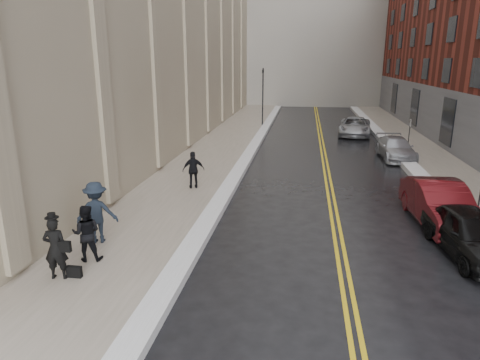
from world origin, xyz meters
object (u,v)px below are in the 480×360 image
(pedestrian_main, at_px, (56,248))
(pedestrian_c, at_px, (194,170))
(car_silver_far, at_px, (355,126))
(car_silver_near, at_px, (396,148))
(car_black, at_px, (471,233))
(pedestrian_b, at_px, (97,212))
(pedestrian_a, at_px, (86,233))
(car_maroon, at_px, (440,204))

(pedestrian_main, xyz_separation_m, pedestrian_c, (1.50, 8.86, -0.02))
(car_silver_far, bearing_deg, car_silver_near, -72.12)
(car_black, relative_size, pedestrian_b, 2.13)
(pedestrian_b, bearing_deg, car_black, 170.10)
(pedestrian_a, bearing_deg, car_maroon, -170.02)
(car_maroon, relative_size, pedestrian_c, 2.81)
(car_maroon, bearing_deg, pedestrian_c, 161.17)
(car_silver_far, distance_m, pedestrian_main, 27.60)
(car_black, height_order, pedestrian_c, pedestrian_c)
(car_silver_near, relative_size, pedestrian_b, 2.22)
(car_black, distance_m, pedestrian_a, 11.66)
(car_silver_near, height_order, pedestrian_c, pedestrian_c)
(car_maroon, height_order, car_silver_far, car_maroon)
(car_maroon, relative_size, pedestrian_a, 2.82)
(car_silver_far, bearing_deg, pedestrian_c, -111.34)
(pedestrian_a, bearing_deg, car_silver_near, -140.23)
(car_silver_far, height_order, pedestrian_b, pedestrian_b)
(car_silver_far, xyz_separation_m, pedestrian_c, (-8.98, -16.68, 0.28))
(car_maroon, relative_size, car_silver_near, 1.07)
(car_silver_far, xyz_separation_m, pedestrian_b, (-10.52, -23.08, 0.44))
(car_maroon, height_order, pedestrian_a, pedestrian_a)
(pedestrian_main, xyz_separation_m, pedestrian_b, (-0.04, 2.46, 0.14))
(car_silver_far, bearing_deg, car_black, -79.89)
(pedestrian_c, bearing_deg, pedestrian_b, 56.51)
(car_black, height_order, car_silver_near, car_black)
(car_black, xyz_separation_m, pedestrian_b, (-11.74, -1.05, 0.43))
(car_silver_near, xyz_separation_m, car_silver_far, (-1.60, 8.28, 0.07))
(car_black, xyz_separation_m, car_maroon, (-0.17, 2.65, 0.06))
(pedestrian_a, relative_size, pedestrian_c, 0.99)
(pedestrian_b, relative_size, pedestrian_c, 1.18)
(car_black, distance_m, car_maroon, 2.66)
(car_black, bearing_deg, pedestrian_a, -175.04)
(car_maroon, distance_m, car_silver_near, 11.11)
(car_maroon, xyz_separation_m, pedestrian_a, (-11.25, -5.00, 0.21))
(pedestrian_a, distance_m, pedestrian_b, 1.34)
(car_black, height_order, car_silver_far, car_black)
(car_silver_far, xyz_separation_m, pedestrian_a, (-10.20, -24.37, 0.28))
(car_black, xyz_separation_m, pedestrian_a, (-11.42, -2.35, 0.27))
(car_maroon, height_order, car_silver_near, car_maroon)
(car_maroon, distance_m, pedestrian_a, 12.31)
(pedestrian_a, bearing_deg, car_silver_far, -126.68)
(car_silver_far, distance_m, pedestrian_a, 26.43)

